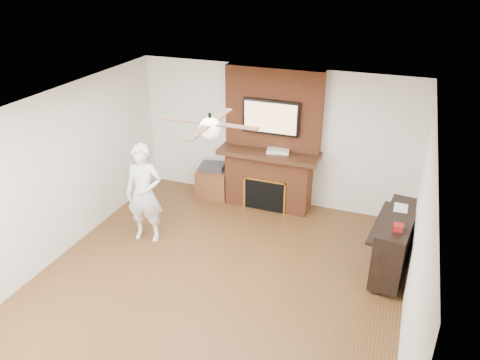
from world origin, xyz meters
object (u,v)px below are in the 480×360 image
at_px(person, 144,193).
at_px(side_table, 213,181).
at_px(piano, 395,242).
at_px(fireplace, 270,154).

height_order(person, side_table, person).
height_order(side_table, piano, piano).
distance_m(fireplace, piano, 2.69).
relative_size(fireplace, piano, 1.78).
height_order(fireplace, side_table, fireplace).
distance_m(person, side_table, 1.86).
height_order(person, piano, person).
bearing_deg(person, piano, -2.45).
xyz_separation_m(fireplace, person, (-1.50, -1.81, -0.18)).
bearing_deg(fireplace, person, -129.52).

